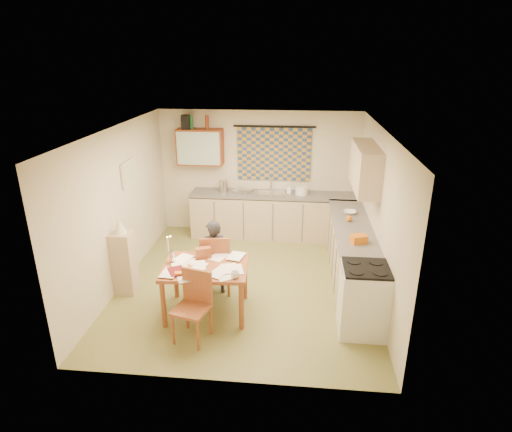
# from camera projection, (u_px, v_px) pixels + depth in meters

# --- Properties ---
(floor) EXTENTS (4.00, 4.50, 0.02)m
(floor) POSITION_uv_depth(u_px,v_px,m) (246.00, 283.00, 7.01)
(floor) COLOR olive
(floor) RESTS_ON ground
(ceiling) EXTENTS (4.00, 4.50, 0.02)m
(ceiling) POSITION_uv_depth(u_px,v_px,m) (245.00, 129.00, 6.11)
(ceiling) COLOR white
(ceiling) RESTS_ON floor
(wall_back) EXTENTS (4.00, 0.02, 2.50)m
(wall_back) POSITION_uv_depth(u_px,v_px,m) (259.00, 173.00, 8.66)
(wall_back) COLOR beige
(wall_back) RESTS_ON floor
(wall_front) EXTENTS (4.00, 0.02, 2.50)m
(wall_front) POSITION_uv_depth(u_px,v_px,m) (219.00, 286.00, 4.46)
(wall_front) COLOR beige
(wall_front) RESTS_ON floor
(wall_left) EXTENTS (0.02, 4.50, 2.50)m
(wall_left) POSITION_uv_depth(u_px,v_px,m) (119.00, 207.00, 6.75)
(wall_left) COLOR beige
(wall_left) RESTS_ON floor
(wall_right) EXTENTS (0.02, 4.50, 2.50)m
(wall_right) POSITION_uv_depth(u_px,v_px,m) (379.00, 216.00, 6.38)
(wall_right) COLOR beige
(wall_right) RESTS_ON floor
(window_blind) EXTENTS (1.45, 0.03, 1.05)m
(window_blind) POSITION_uv_depth(u_px,v_px,m) (274.00, 154.00, 8.45)
(window_blind) COLOR navy
(window_blind) RESTS_ON wall_back
(curtain_rod) EXTENTS (1.60, 0.04, 0.04)m
(curtain_rod) POSITION_uv_depth(u_px,v_px,m) (274.00, 126.00, 8.24)
(curtain_rod) COLOR black
(curtain_rod) RESTS_ON wall_back
(wall_cabinet) EXTENTS (0.90, 0.34, 0.70)m
(wall_cabinet) POSITION_uv_depth(u_px,v_px,m) (200.00, 147.00, 8.40)
(wall_cabinet) COLOR maroon
(wall_cabinet) RESTS_ON wall_back
(wall_cabinet_glass) EXTENTS (0.84, 0.02, 0.64)m
(wall_cabinet_glass) POSITION_uv_depth(u_px,v_px,m) (198.00, 149.00, 8.25)
(wall_cabinet_glass) COLOR #99B2A5
(wall_cabinet_glass) RESTS_ON wall_back
(upper_cabinet_right) EXTENTS (0.34, 1.30, 0.70)m
(upper_cabinet_right) POSITION_uv_depth(u_px,v_px,m) (365.00, 167.00, 6.69)
(upper_cabinet_right) COLOR tan
(upper_cabinet_right) RESTS_ON wall_right
(framed_print) EXTENTS (0.04, 0.50, 0.40)m
(framed_print) POSITION_uv_depth(u_px,v_px,m) (128.00, 173.00, 6.95)
(framed_print) COLOR beige
(framed_print) RESTS_ON wall_left
(print_canvas) EXTENTS (0.01, 0.42, 0.32)m
(print_canvas) POSITION_uv_depth(u_px,v_px,m) (130.00, 173.00, 6.95)
(print_canvas) COLOR silver
(print_canvas) RESTS_ON wall_left
(counter_back) EXTENTS (3.30, 0.62, 0.92)m
(counter_back) POSITION_uv_depth(u_px,v_px,m) (274.00, 216.00, 8.63)
(counter_back) COLOR tan
(counter_back) RESTS_ON floor
(counter_right) EXTENTS (0.62, 2.95, 0.92)m
(counter_right) POSITION_uv_depth(u_px,v_px,m) (352.00, 256.00, 6.92)
(counter_right) COLOR tan
(counter_right) RESTS_ON floor
(stove) EXTENTS (0.62, 0.62, 0.96)m
(stove) POSITION_uv_depth(u_px,v_px,m) (363.00, 299.00, 5.65)
(stove) COLOR white
(stove) RESTS_ON floor
(sink) EXTENTS (0.61, 0.53, 0.10)m
(sink) POSITION_uv_depth(u_px,v_px,m) (272.00, 196.00, 8.48)
(sink) COLOR silver
(sink) RESTS_ON counter_back
(tap) EXTENTS (0.04, 0.04, 0.28)m
(tap) POSITION_uv_depth(u_px,v_px,m) (271.00, 184.00, 8.58)
(tap) COLOR silver
(tap) RESTS_ON counter_back
(dish_rack) EXTENTS (0.44, 0.41, 0.06)m
(dish_rack) POSITION_uv_depth(u_px,v_px,m) (243.00, 191.00, 8.51)
(dish_rack) COLOR silver
(dish_rack) RESTS_ON counter_back
(kettle) EXTENTS (0.19, 0.19, 0.24)m
(kettle) POSITION_uv_depth(u_px,v_px,m) (224.00, 186.00, 8.51)
(kettle) COLOR silver
(kettle) RESTS_ON counter_back
(mixing_bowl) EXTENTS (0.32, 0.32, 0.16)m
(mixing_bowl) POSITION_uv_depth(u_px,v_px,m) (302.00, 191.00, 8.38)
(mixing_bowl) COLOR white
(mixing_bowl) RESTS_ON counter_back
(soap_bottle) EXTENTS (0.12, 0.12, 0.18)m
(soap_bottle) POSITION_uv_depth(u_px,v_px,m) (289.00, 189.00, 8.45)
(soap_bottle) COLOR white
(soap_bottle) RESTS_ON counter_back
(bowl) EXTENTS (0.23, 0.23, 0.05)m
(bowl) POSITION_uv_depth(u_px,v_px,m) (350.00, 212.00, 7.40)
(bowl) COLOR white
(bowl) RESTS_ON counter_right
(orange_bag) EXTENTS (0.26, 0.22, 0.12)m
(orange_bag) POSITION_uv_depth(u_px,v_px,m) (359.00, 239.00, 6.26)
(orange_bag) COLOR #CA650E
(orange_bag) RESTS_ON counter_right
(fruit_orange) EXTENTS (0.10, 0.10, 0.10)m
(fruit_orange) POSITION_uv_depth(u_px,v_px,m) (349.00, 219.00, 7.05)
(fruit_orange) COLOR #CA650E
(fruit_orange) RESTS_ON counter_right
(speaker) EXTENTS (0.19, 0.22, 0.26)m
(speaker) POSITION_uv_depth(u_px,v_px,m) (186.00, 122.00, 8.26)
(speaker) COLOR black
(speaker) RESTS_ON wall_cabinet
(bottle_green) EXTENTS (0.08, 0.08, 0.26)m
(bottle_green) POSITION_uv_depth(u_px,v_px,m) (191.00, 122.00, 8.25)
(bottle_green) COLOR #195926
(bottle_green) RESTS_ON wall_cabinet
(bottle_brown) EXTENTS (0.09, 0.09, 0.26)m
(bottle_brown) POSITION_uv_depth(u_px,v_px,m) (207.00, 122.00, 8.22)
(bottle_brown) COLOR maroon
(bottle_brown) RESTS_ON wall_cabinet
(dining_table) EXTENTS (1.23, 0.96, 0.75)m
(dining_table) POSITION_uv_depth(u_px,v_px,m) (206.00, 289.00, 6.10)
(dining_table) COLOR brown
(dining_table) RESTS_ON floor
(chair_far) EXTENTS (0.51, 0.51, 0.99)m
(chair_far) POSITION_uv_depth(u_px,v_px,m) (216.00, 274.00, 6.66)
(chair_far) COLOR brown
(chair_far) RESTS_ON floor
(chair_near) EXTENTS (0.52, 0.52, 0.93)m
(chair_near) POSITION_uv_depth(u_px,v_px,m) (193.00, 319.00, 5.55)
(chair_near) COLOR brown
(chair_near) RESTS_ON floor
(person) EXTENTS (0.60, 0.53, 1.21)m
(person) POSITION_uv_depth(u_px,v_px,m) (214.00, 257.00, 6.53)
(person) COLOR black
(person) RESTS_ON floor
(shelf_stand) EXTENTS (0.32, 0.30, 1.00)m
(shelf_stand) POSITION_uv_depth(u_px,v_px,m) (124.00, 263.00, 6.58)
(shelf_stand) COLOR tan
(shelf_stand) RESTS_ON floor
(lampshade) EXTENTS (0.20, 0.20, 0.22)m
(lampshade) POSITION_uv_depth(u_px,v_px,m) (120.00, 226.00, 6.36)
(lampshade) COLOR beige
(lampshade) RESTS_ON shelf_stand
(letter_rack) EXTENTS (0.24, 0.18, 0.16)m
(letter_rack) POSITION_uv_depth(u_px,v_px,m) (203.00, 253.00, 6.17)
(letter_rack) COLOR brown
(letter_rack) RESTS_ON dining_table
(mug) EXTENTS (0.12, 0.12, 0.09)m
(mug) POSITION_uv_depth(u_px,v_px,m) (235.00, 275.00, 5.63)
(mug) COLOR white
(mug) RESTS_ON dining_table
(magazine) EXTENTS (0.45, 0.46, 0.03)m
(magazine) POSITION_uv_depth(u_px,v_px,m) (169.00, 273.00, 5.74)
(magazine) COLOR maroon
(magazine) RESTS_ON dining_table
(book) EXTENTS (0.38, 0.40, 0.02)m
(book) POSITION_uv_depth(u_px,v_px,m) (176.00, 267.00, 5.90)
(book) COLOR #CA650E
(book) RESTS_ON dining_table
(orange_box) EXTENTS (0.13, 0.10, 0.04)m
(orange_box) POSITION_uv_depth(u_px,v_px,m) (179.00, 274.00, 5.71)
(orange_box) COLOR #CA650E
(orange_box) RESTS_ON dining_table
(eyeglasses) EXTENTS (0.14, 0.07, 0.02)m
(eyeglasses) POSITION_uv_depth(u_px,v_px,m) (215.00, 275.00, 5.69)
(eyeglasses) COLOR black
(eyeglasses) RESTS_ON dining_table
(candle_holder) EXTENTS (0.08, 0.08, 0.18)m
(candle_holder) POSITION_uv_depth(u_px,v_px,m) (172.00, 257.00, 6.02)
(candle_holder) COLOR silver
(candle_holder) RESTS_ON dining_table
(candle) EXTENTS (0.03, 0.03, 0.22)m
(candle) POSITION_uv_depth(u_px,v_px,m) (168.00, 244.00, 5.95)
(candle) COLOR white
(candle) RESTS_ON dining_table
(candle_flame) EXTENTS (0.02, 0.02, 0.02)m
(candle_flame) POSITION_uv_depth(u_px,v_px,m) (170.00, 236.00, 5.89)
(candle_flame) COLOR #FFCC66
(candle_flame) RESTS_ON dining_table
(papers) EXTENTS (1.12, 1.01, 0.03)m
(papers) POSITION_uv_depth(u_px,v_px,m) (204.00, 267.00, 5.90)
(papers) COLOR white
(papers) RESTS_ON dining_table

